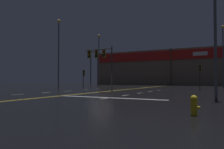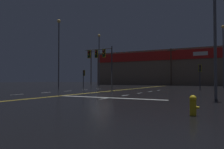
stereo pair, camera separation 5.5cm
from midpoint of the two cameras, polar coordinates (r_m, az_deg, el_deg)
ground_plane at (r=24.28m, az=-2.92°, el=-4.58°), size 200.00×200.00×0.00m
road_markings at (r=22.85m, az=-2.63°, el=-4.76°), size 13.60×60.00×0.01m
traffic_signal_median at (r=26.83m, az=-3.13°, el=4.65°), size 3.84×0.36×5.35m
traffic_signal_corner_northwest at (r=38.04m, az=-7.36°, el=-0.07°), size 0.42×0.36×3.06m
traffic_signal_corner_northeast at (r=31.58m, az=22.03°, el=0.80°), size 0.42×0.36×3.42m
streetlight_near_left at (r=46.90m, az=-3.36°, el=5.42°), size 0.56×0.56×11.11m
streetlight_near_right at (r=42.74m, az=27.10°, el=6.08°), size 0.56×0.56×10.88m
streetlight_median_approach at (r=35.75m, az=-13.69°, el=7.47°), size 0.56×0.56×10.94m
streetlight_far_left at (r=17.39m, az=25.36°, el=13.77°), size 0.56×0.56×9.12m
fire_hydrant at (r=8.78m, az=20.59°, el=-7.41°), size 0.35×0.26×0.76m
building_backdrop at (r=60.99m, az=15.75°, el=1.65°), size 41.64×10.23×9.10m
utility_pole_row at (r=55.31m, az=13.79°, el=2.33°), size 46.52×0.26×10.15m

